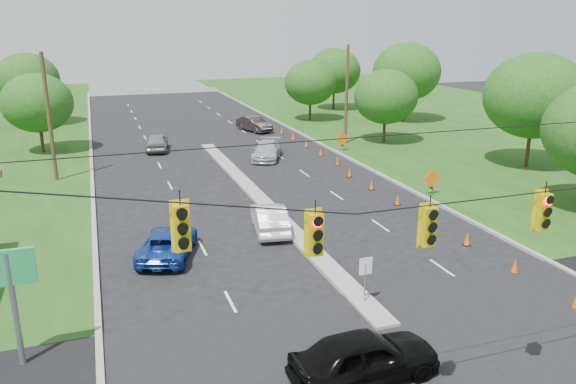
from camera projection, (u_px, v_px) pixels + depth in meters
name	position (u px, v px, depth m)	size (l,w,h in m)	color
curb_left	(92.00, 177.00, 41.01)	(0.25, 110.00, 0.16)	gray
curb_right	(344.00, 157.00, 47.34)	(0.25, 110.00, 0.16)	gray
median	(259.00, 199.00, 36.04)	(1.00, 34.00, 0.18)	gray
median_sign	(365.00, 272.00, 22.05)	(0.55, 0.06, 2.05)	gray
signal_span	(490.00, 257.00, 14.68)	(25.60, 0.32, 9.00)	#422D1C
utility_pole_far_left	(49.00, 118.00, 38.96)	(0.28, 0.28, 9.00)	#422D1C
utility_pole_far_right	(347.00, 95.00, 51.32)	(0.28, 0.28, 9.00)	#422D1C
cone_1	(515.00, 266.00, 25.26)	(0.32, 0.32, 0.70)	#F05609
cone_2	(467.00, 239.00, 28.42)	(0.32, 0.32, 0.70)	#F05609
cone_3	(429.00, 217.00, 31.59)	(0.32, 0.32, 0.70)	#F05609
cone_4	(398.00, 199.00, 34.75)	(0.32, 0.32, 0.70)	#F05609
cone_5	(372.00, 185.00, 37.92)	(0.32, 0.32, 0.70)	#F05609
cone_6	(349.00, 172.00, 41.09)	(0.32, 0.32, 0.70)	#F05609
cone_7	(338.00, 161.00, 44.44)	(0.32, 0.32, 0.70)	#F05609
cone_8	(321.00, 152.00, 47.61)	(0.32, 0.32, 0.70)	#F05609
cone_9	(306.00, 144.00, 50.77)	(0.32, 0.32, 0.70)	#F05609
cone_10	(293.00, 137.00, 53.94)	(0.32, 0.32, 0.70)	#F05609
cone_11	(282.00, 130.00, 57.10)	(0.32, 0.32, 0.70)	#F05609
work_sign_1	(432.00, 180.00, 36.39)	(1.27, 0.58, 1.37)	black
work_sign_2	(342.00, 139.00, 49.05)	(1.27, 0.58, 1.37)	black
tree_5	(37.00, 103.00, 47.58)	(5.88, 5.88, 6.86)	black
tree_6	(27.00, 80.00, 60.35)	(6.72, 6.72, 7.84)	black
tree_8	(535.00, 96.00, 42.22)	(7.56, 7.56, 8.82)	black
tree_9	(386.00, 97.00, 51.55)	(5.88, 5.88, 6.86)	black
tree_10	(407.00, 72.00, 62.75)	(7.56, 7.56, 8.82)	black
tree_11	(334.00, 71.00, 71.62)	(6.72, 6.72, 7.84)	black
tree_12	(310.00, 83.00, 63.59)	(5.88, 5.88, 6.86)	black
black_sedan	(365.00, 357.00, 17.55)	(1.95, 4.86, 1.66)	black
white_sedan	(269.00, 218.00, 30.26)	(1.60, 4.58, 1.51)	white
blue_pickup	(168.00, 243.00, 27.02)	(2.26, 4.89, 1.36)	navy
silver_car_far	(267.00, 150.00, 46.45)	(2.03, 4.99, 1.45)	#B5B3C5
silver_car_oncoming	(157.00, 142.00, 49.44)	(1.82, 4.52, 1.54)	gray
dark_car_receding	(254.00, 124.00, 58.33)	(1.64, 4.70, 1.55)	black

